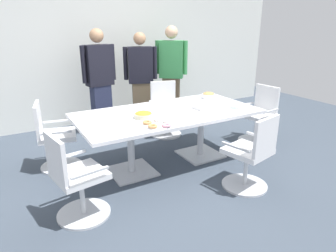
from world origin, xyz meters
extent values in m
cube|color=#3D4754|center=(0.00, 0.00, -0.01)|extent=(10.00, 10.00, 0.01)
cube|color=silver|center=(0.00, 2.40, 1.40)|extent=(8.00, 0.10, 2.80)
cube|color=silver|center=(0.00, 0.00, 0.73)|extent=(2.40, 1.20, 0.04)
cube|color=silver|center=(-0.55, 0.00, 0.01)|extent=(0.56, 0.56, 0.02)
cylinder|color=silver|center=(-0.55, 0.00, 0.37)|extent=(0.09, 0.09, 0.69)
cube|color=silver|center=(0.55, 0.00, 0.01)|extent=(0.56, 0.56, 0.02)
cylinder|color=silver|center=(0.55, 0.00, 0.37)|extent=(0.09, 0.09, 0.69)
cylinder|color=silver|center=(1.65, -0.01, 0.01)|extent=(0.59, 0.59, 0.02)
cylinder|color=silver|center=(1.65, -0.01, 0.23)|extent=(0.05, 0.05, 0.41)
cube|color=white|center=(1.65, -0.01, 0.46)|extent=(0.50, 0.50, 0.06)
cube|color=white|center=(1.86, 0.01, 0.70)|extent=(0.08, 0.44, 0.42)
cube|color=silver|center=(1.67, -0.26, 0.58)|extent=(0.37, 0.07, 0.02)
cube|color=silver|center=(1.63, 0.23, 0.58)|extent=(0.37, 0.07, 0.02)
cylinder|color=silver|center=(0.53, 0.99, 0.01)|extent=(0.67, 0.67, 0.02)
cylinder|color=silver|center=(0.53, 0.99, 0.23)|extent=(0.05, 0.05, 0.41)
cube|color=white|center=(0.53, 0.99, 0.46)|extent=(0.57, 0.57, 0.06)
cube|color=white|center=(0.59, 1.20, 0.70)|extent=(0.43, 0.16, 0.42)
cube|color=silver|center=(0.76, 0.93, 0.58)|extent=(0.13, 0.36, 0.02)
cube|color=silver|center=(0.29, 1.06, 0.58)|extent=(0.13, 0.36, 0.02)
cylinder|color=silver|center=(-1.32, 0.63, 0.01)|extent=(0.64, 0.64, 0.02)
cylinder|color=silver|center=(-1.32, 0.63, 0.23)|extent=(0.05, 0.05, 0.41)
cube|color=white|center=(-1.32, 0.63, 0.46)|extent=(0.55, 0.55, 0.06)
cube|color=white|center=(-1.53, 0.67, 0.70)|extent=(0.13, 0.44, 0.42)
cube|color=silver|center=(-1.27, 0.87, 0.58)|extent=(0.37, 0.11, 0.02)
cube|color=silver|center=(-1.37, 0.39, 0.58)|extent=(0.37, 0.11, 0.02)
cylinder|color=silver|center=(-1.35, -0.61, 0.01)|extent=(0.63, 0.63, 0.02)
cylinder|color=silver|center=(-1.35, -0.61, 0.23)|extent=(0.05, 0.05, 0.41)
cube|color=white|center=(-1.35, -0.61, 0.46)|extent=(0.53, 0.53, 0.06)
cube|color=white|center=(-1.55, -0.64, 0.70)|extent=(0.12, 0.44, 0.42)
cube|color=silver|center=(-1.39, -0.37, 0.58)|extent=(0.37, 0.09, 0.02)
cube|color=silver|center=(-1.30, -0.85, 0.58)|extent=(0.37, 0.09, 0.02)
cylinder|color=silver|center=(0.49, -1.00, 0.01)|extent=(0.64, 0.64, 0.02)
cylinder|color=silver|center=(0.49, -1.00, 0.23)|extent=(0.05, 0.05, 0.41)
cube|color=white|center=(0.49, -1.00, 0.46)|extent=(0.55, 0.55, 0.06)
cube|color=white|center=(0.54, -1.21, 0.70)|extent=(0.44, 0.13, 0.42)
cube|color=silver|center=(0.25, -1.06, 0.58)|extent=(0.11, 0.37, 0.02)
cube|color=silver|center=(0.73, -0.95, 0.58)|extent=(0.11, 0.37, 0.02)
cube|color=#232842|center=(-0.37, 1.69, 0.43)|extent=(0.34, 0.24, 0.85)
cube|color=black|center=(-0.37, 1.69, 1.19)|extent=(0.47, 0.28, 0.67)
sphere|color=tan|center=(-0.37, 1.69, 1.67)|extent=(0.23, 0.23, 0.23)
cylinder|color=black|center=(-0.11, 1.73, 1.22)|extent=(0.09, 0.09, 0.61)
cylinder|color=black|center=(-0.64, 1.65, 1.22)|extent=(0.09, 0.09, 0.61)
cube|color=brown|center=(0.40, 1.71, 0.41)|extent=(0.37, 0.30, 0.82)
cube|color=black|center=(0.40, 1.71, 1.14)|extent=(0.49, 0.36, 0.65)
sphere|color=tan|center=(0.40, 1.71, 1.60)|extent=(0.22, 0.22, 0.22)
cylinder|color=black|center=(0.65, 1.62, 1.17)|extent=(0.10, 0.10, 0.58)
cylinder|color=black|center=(0.16, 1.80, 1.17)|extent=(0.10, 0.10, 0.58)
cube|color=brown|center=(1.01, 1.64, 0.43)|extent=(0.38, 0.35, 0.87)
cube|color=#388C4C|center=(1.01, 1.64, 1.21)|extent=(0.48, 0.44, 0.69)
sphere|color=#DBAD89|center=(1.01, 1.64, 1.70)|extent=(0.23, 0.23, 0.23)
cylinder|color=#388C4C|center=(1.22, 1.47, 1.24)|extent=(0.11, 0.11, 0.62)
cylinder|color=#388C4C|center=(0.80, 1.80, 1.24)|extent=(0.11, 0.11, 0.62)
cylinder|color=white|center=(0.92, 0.33, 0.78)|extent=(0.20, 0.20, 0.07)
ellipsoid|color=tan|center=(0.92, 0.33, 0.82)|extent=(0.17, 0.17, 0.06)
cylinder|color=beige|center=(-0.39, -0.07, 0.78)|extent=(0.23, 0.23, 0.06)
ellipsoid|color=orange|center=(-0.39, -0.07, 0.81)|extent=(0.21, 0.21, 0.05)
cylinder|color=white|center=(-0.37, -0.42, 0.76)|extent=(0.35, 0.35, 0.01)
torus|color=white|center=(-0.24, -0.41, 0.78)|extent=(0.11, 0.11, 0.03)
torus|color=white|center=(-0.31, -0.30, 0.78)|extent=(0.11, 0.11, 0.03)
torus|color=tan|center=(-0.47, -0.34, 0.78)|extent=(0.11, 0.11, 0.03)
torus|color=tan|center=(-0.48, -0.49, 0.78)|extent=(0.11, 0.11, 0.03)
torus|color=pink|center=(-0.33, -0.54, 0.78)|extent=(0.11, 0.11, 0.03)
cylinder|color=white|center=(0.94, -0.31, 0.75)|extent=(0.22, 0.22, 0.01)
cylinder|color=silver|center=(0.94, -0.31, 0.76)|extent=(0.22, 0.22, 0.01)
cylinder|color=white|center=(0.94, -0.31, 0.77)|extent=(0.22, 0.22, 0.01)
cylinder|color=silver|center=(0.94, -0.31, 0.77)|extent=(0.22, 0.22, 0.01)
cylinder|color=white|center=(0.94, -0.31, 0.78)|extent=(0.22, 0.22, 0.01)
cylinder|color=silver|center=(0.94, -0.31, 0.78)|extent=(0.22, 0.22, 0.01)
cube|color=white|center=(0.48, -0.11, 0.79)|extent=(0.19, 0.19, 0.07)
camera|label=1|loc=(-1.91, -3.32, 1.88)|focal=32.14mm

